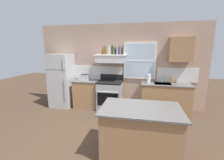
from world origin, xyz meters
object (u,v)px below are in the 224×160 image
at_px(bottle_olive_oil_square, 103,51).
at_px(kitchen_island, 140,131).
at_px(refrigerator, 62,80).
at_px(bottle_dark_green_wine, 112,50).
at_px(bottle_clear_tall, 109,50).
at_px(bottle_brown_stout, 122,51).
at_px(bottle_balsamic_dark, 115,51).
at_px(bottle_blue_liqueur, 119,51).
at_px(toaster, 85,77).
at_px(paper_towel_roll, 149,78).
at_px(stove_range, 110,95).
at_px(bottle_amber_wine, 105,51).
at_px(dish_soap_bottle, 172,80).
at_px(bottle_rose_pink, 100,50).

xyz_separation_m(bottle_olive_oil_square, kitchen_island, (1.25, -2.13, -1.40)).
distance_m(refrigerator, bottle_olive_oil_square, 1.71).
xyz_separation_m(refrigerator, bottle_dark_green_wine, (1.70, 0.16, 1.00)).
distance_m(bottle_clear_tall, bottle_brown_stout, 0.43).
height_order(bottle_balsamic_dark, bottle_blue_liqueur, bottle_blue_liqueur).
distance_m(toaster, bottle_olive_oil_square, 1.04).
distance_m(bottle_olive_oil_square, paper_towel_roll, 1.66).
distance_m(refrigerator, bottle_clear_tall, 1.89).
distance_m(bottle_balsamic_dark, paper_towel_roll, 1.32).
height_order(refrigerator, stove_range, refrigerator).
bearing_deg(refrigerator, toaster, 1.10).
distance_m(refrigerator, bottle_brown_stout, 2.24).
xyz_separation_m(bottle_dark_green_wine, paper_towel_roll, (1.14, -0.10, -0.83)).
xyz_separation_m(toaster, kitchen_island, (1.83, -2.00, -0.55)).
height_order(bottle_dark_green_wine, paper_towel_roll, bottle_dark_green_wine).
xyz_separation_m(bottle_olive_oil_square, bottle_brown_stout, (0.62, -0.08, -0.01)).
distance_m(stove_range, bottle_dark_green_wine, 1.42).
xyz_separation_m(stove_range, bottle_blue_liqueur, (0.26, 0.13, 1.40)).
distance_m(bottle_clear_tall, bottle_blue_liqueur, 0.32).
relative_size(bottle_clear_tall, bottle_dark_green_wine, 0.98).
distance_m(bottle_blue_liqueur, kitchen_island, 2.67).
bearing_deg(kitchen_island, bottle_amber_wine, 118.85).
xyz_separation_m(bottle_clear_tall, dish_soap_bottle, (1.94, -0.01, -0.87)).
xyz_separation_m(bottle_clear_tall, bottle_blue_liqueur, (0.32, -0.02, -0.00)).
bearing_deg(bottle_amber_wine, bottle_balsamic_dark, 9.75).
bearing_deg(bottle_rose_pink, bottle_amber_wine, -22.32).
height_order(stove_range, dish_soap_bottle, same).
bearing_deg(bottle_blue_liqueur, stove_range, -152.91).
relative_size(bottle_dark_green_wine, kitchen_island, 0.22).
bearing_deg(refrigerator, bottle_amber_wine, 3.67).
xyz_separation_m(bottle_balsamic_dark, paper_towel_roll, (1.04, -0.09, -0.80)).
distance_m(bottle_olive_oil_square, bottle_dark_green_wine, 0.31).
bearing_deg(bottle_dark_green_wine, bottle_brown_stout, -15.80).
bearing_deg(bottle_olive_oil_square, bottle_rose_pink, 163.07).
bearing_deg(bottle_rose_pink, bottle_balsamic_dark, -3.14).
xyz_separation_m(bottle_blue_liqueur, paper_towel_roll, (0.93, -0.10, -0.82)).
bearing_deg(bottle_dark_green_wine, dish_soap_bottle, 0.09).
height_order(bottle_clear_tall, bottle_balsamic_dark, bottle_clear_tall).
xyz_separation_m(bottle_clear_tall, paper_towel_roll, (1.25, -0.11, -0.83)).
bearing_deg(bottle_brown_stout, kitchen_island, -73.12).
relative_size(bottle_amber_wine, bottle_blue_liqueur, 0.93).
distance_m(bottle_olive_oil_square, bottle_amber_wine, 0.11).
xyz_separation_m(refrigerator, bottle_amber_wine, (1.49, 0.10, 0.98)).
bearing_deg(dish_soap_bottle, bottle_clear_tall, 179.58).
relative_size(toaster, stove_range, 0.27).
xyz_separation_m(bottle_balsamic_dark, bottle_blue_liqueur, (0.12, 0.01, 0.02)).
distance_m(dish_soap_bottle, kitchen_island, 2.39).
height_order(bottle_dark_green_wine, bottle_blue_liqueur, bottle_dark_green_wine).
distance_m(refrigerator, kitchen_island, 3.33).
height_order(bottle_balsamic_dark, paper_towel_roll, bottle_balsamic_dark).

